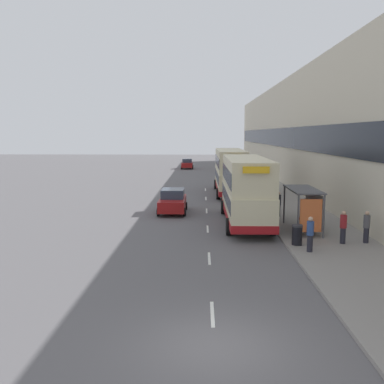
# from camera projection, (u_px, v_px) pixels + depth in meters

# --- Properties ---
(ground_plane) EXTENTS (220.00, 220.00, 0.00)m
(ground_plane) POSITION_uv_depth(u_px,v_px,m) (214.00, 347.00, 11.77)
(ground_plane) COLOR #5B595B
(pavement) EXTENTS (5.00, 93.00, 0.14)m
(pavement) POSITION_uv_depth(u_px,v_px,m) (261.00, 184.00, 49.74)
(pavement) COLOR gray
(pavement) RESTS_ON ground_plane
(terrace_facade) EXTENTS (3.10, 93.00, 12.01)m
(terrace_facade) POSITION_uv_depth(u_px,v_px,m) (297.00, 132.00, 48.85)
(terrace_facade) COLOR beige
(terrace_facade) RESTS_ON ground_plane
(lane_mark_0) EXTENTS (0.12, 2.00, 0.01)m
(lane_mark_0) POSITION_uv_depth(u_px,v_px,m) (212.00, 314.00, 13.91)
(lane_mark_0) COLOR silver
(lane_mark_0) RESTS_ON ground_plane
(lane_mark_1) EXTENTS (0.12, 2.00, 0.01)m
(lane_mark_1) POSITION_uv_depth(u_px,v_px,m) (209.00, 258.00, 20.11)
(lane_mark_1) COLOR silver
(lane_mark_1) RESTS_ON ground_plane
(lane_mark_2) EXTENTS (0.12, 2.00, 0.01)m
(lane_mark_2) POSITION_uv_depth(u_px,v_px,m) (208.00, 229.00, 26.32)
(lane_mark_2) COLOR silver
(lane_mark_2) RESTS_ON ground_plane
(lane_mark_3) EXTENTS (0.12, 2.00, 0.01)m
(lane_mark_3) POSITION_uv_depth(u_px,v_px,m) (207.00, 211.00, 32.52)
(lane_mark_3) COLOR silver
(lane_mark_3) RESTS_ON ground_plane
(lane_mark_4) EXTENTS (0.12, 2.00, 0.01)m
(lane_mark_4) POSITION_uv_depth(u_px,v_px,m) (206.00, 198.00, 38.73)
(lane_mark_4) COLOR silver
(lane_mark_4) RESTS_ON ground_plane
(lane_mark_5) EXTENTS (0.12, 2.00, 0.01)m
(lane_mark_5) POSITION_uv_depth(u_px,v_px,m) (205.00, 190.00, 44.93)
(lane_mark_5) COLOR silver
(lane_mark_5) RESTS_ON ground_plane
(bus_shelter) EXTENTS (1.60, 4.20, 2.48)m
(bus_shelter) POSITION_uv_depth(u_px,v_px,m) (307.00, 202.00, 24.85)
(bus_shelter) COLOR #4C4C51
(bus_shelter) RESTS_ON ground_plane
(double_decker_bus_near) EXTENTS (2.85, 10.11, 4.30)m
(double_decker_bus_near) POSITION_uv_depth(u_px,v_px,m) (246.00, 189.00, 27.51)
(double_decker_bus_near) COLOR beige
(double_decker_bus_near) RESTS_ON ground_plane
(double_decker_bus_ahead) EXTENTS (2.85, 11.16, 4.30)m
(double_decker_bus_ahead) POSITION_uv_depth(u_px,v_px,m) (230.00, 171.00, 41.38)
(double_decker_bus_ahead) COLOR beige
(double_decker_bus_ahead) RESTS_ON ground_plane
(car_0) EXTENTS (2.00, 4.03, 1.66)m
(car_0) POSITION_uv_depth(u_px,v_px,m) (187.00, 164.00, 71.83)
(car_0) COLOR maroon
(car_0) RESTS_ON ground_plane
(car_1) EXTENTS (2.07, 4.34, 1.75)m
(car_1) POSITION_uv_depth(u_px,v_px,m) (173.00, 201.00, 31.69)
(car_1) COLOR maroon
(car_1) RESTS_ON ground_plane
(pedestrian_at_shelter) EXTENTS (0.34, 0.34, 1.73)m
(pedestrian_at_shelter) POSITION_uv_depth(u_px,v_px,m) (310.00, 234.00, 20.64)
(pedestrian_at_shelter) COLOR #23232D
(pedestrian_at_shelter) RESTS_ON ground_plane
(pedestrian_1) EXTENTS (0.34, 0.34, 1.70)m
(pedestrian_1) POSITION_uv_depth(u_px,v_px,m) (367.00, 227.00, 22.33)
(pedestrian_1) COLOR #23232D
(pedestrian_1) RESTS_ON ground_plane
(pedestrian_2) EXTENTS (0.34, 0.34, 1.74)m
(pedestrian_2) POSITION_uv_depth(u_px,v_px,m) (343.00, 227.00, 22.21)
(pedestrian_2) COLOR #23232D
(pedestrian_2) RESTS_ON ground_plane
(pedestrian_3) EXTENTS (0.34, 0.34, 1.74)m
(pedestrian_3) POSITION_uv_depth(u_px,v_px,m) (278.00, 204.00, 29.55)
(pedestrian_3) COLOR #23232D
(pedestrian_3) RESTS_ON ground_plane
(pedestrian_4) EXTENTS (0.35, 0.35, 1.74)m
(pedestrian_4) POSITION_uv_depth(u_px,v_px,m) (306.00, 211.00, 26.65)
(pedestrian_4) COLOR #23232D
(pedestrian_4) RESTS_ON ground_plane
(litter_bin) EXTENTS (0.55, 0.55, 1.05)m
(litter_bin) POSITION_uv_depth(u_px,v_px,m) (297.00, 235.00, 21.97)
(litter_bin) COLOR black
(litter_bin) RESTS_ON ground_plane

